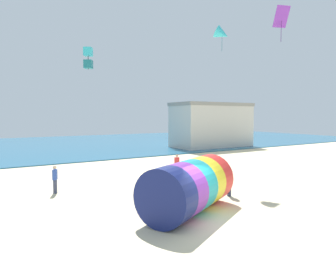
# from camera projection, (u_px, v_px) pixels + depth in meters

# --- Properties ---
(ground_plane) EXTENTS (120.00, 120.00, 0.00)m
(ground_plane) POSITION_uv_depth(u_px,v_px,m) (216.00, 225.00, 13.06)
(ground_plane) COLOR beige
(sea) EXTENTS (120.00, 40.00, 0.10)m
(sea) POSITION_uv_depth(u_px,v_px,m) (48.00, 145.00, 47.50)
(sea) COLOR #236084
(sea) RESTS_ON ground
(giant_inflatable_tube) EXTENTS (6.16, 4.88, 2.59)m
(giant_inflatable_tube) POSITION_uv_depth(u_px,v_px,m) (190.00, 186.00, 14.66)
(giant_inflatable_tube) COLOR navy
(giant_inflatable_tube) RESTS_ON ground
(kite_handler) EXTENTS (0.41, 0.41, 1.73)m
(kite_handler) POSITION_uv_depth(u_px,v_px,m) (229.00, 181.00, 17.68)
(kite_handler) COLOR #383D56
(kite_handler) RESTS_ON ground
(kite_cyan_delta) EXTENTS (1.62, 1.62, 1.98)m
(kite_cyan_delta) POSITION_uv_depth(u_px,v_px,m) (222.00, 34.00, 22.94)
(kite_cyan_delta) COLOR #2DB2C6
(kite_purple_diamond) EXTENTS (1.05, 0.85, 2.19)m
(kite_purple_diamond) POSITION_uv_depth(u_px,v_px,m) (281.00, 17.00, 18.93)
(kite_purple_diamond) COLOR purple
(kite_cyan_box) EXTENTS (0.42, 0.42, 0.87)m
(kite_cyan_box) POSITION_uv_depth(u_px,v_px,m) (88.00, 58.00, 11.78)
(kite_cyan_box) COLOR #2DB2C6
(bystander_near_water) EXTENTS (0.36, 0.24, 1.65)m
(bystander_near_water) POSITION_uv_depth(u_px,v_px,m) (177.00, 164.00, 24.16)
(bystander_near_water) COLOR #726651
(bystander_near_water) RESTS_ON ground
(bystander_mid_beach) EXTENTS (0.36, 0.42, 1.72)m
(bystander_mid_beach) POSITION_uv_depth(u_px,v_px,m) (55.00, 179.00, 18.32)
(bystander_mid_beach) COLOR #383D56
(bystander_mid_beach) RESTS_ON ground
(promenade_building) EXTENTS (12.08, 5.83, 6.68)m
(promenade_building) POSITION_uv_depth(u_px,v_px,m) (212.00, 125.00, 45.17)
(promenade_building) COLOR beige
(promenade_building) RESTS_ON ground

